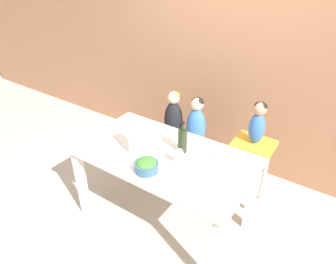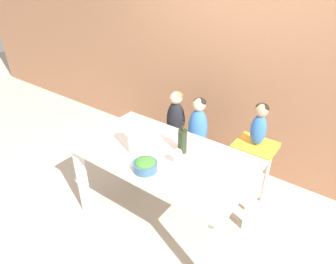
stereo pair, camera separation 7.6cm
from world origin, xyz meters
TOP-DOWN VIEW (x-y plane):
  - ground_plane at (0.00, 0.00)m, footprint 14.00×14.00m
  - wall_back at (0.00, 1.29)m, footprint 10.00×0.06m
  - dining_table at (0.00, 0.00)m, footprint 1.51×0.84m
  - chair_far_left at (-0.35, 0.68)m, footprint 0.43×0.38m
  - chair_far_center at (-0.07, 0.68)m, footprint 0.43×0.38m
  - chair_right_highchair at (0.55, 0.68)m, footprint 0.36×0.32m
  - person_child_left at (-0.35, 0.68)m, footprint 0.21×0.18m
  - person_child_center at (-0.07, 0.68)m, footprint 0.21×0.18m
  - person_baby_right at (0.55, 0.68)m, footprint 0.14×0.13m
  - wine_bottle at (0.11, 0.11)m, footprint 0.08×0.08m
  - paper_towel_roll at (-0.21, -0.12)m, footprint 0.12×0.12m
  - wine_glass_near at (0.19, -0.07)m, footprint 0.07×0.07m
  - salad_bowl_large at (0.02, -0.27)m, footprint 0.19×0.19m
  - dinner_plate_front_left at (-0.48, -0.16)m, footprint 0.20×0.20m
  - dinner_plate_back_left at (-0.40, 0.25)m, footprint 0.20×0.20m
  - dinner_plate_back_right at (0.43, 0.24)m, footprint 0.20×0.20m
  - dinner_plate_front_right at (0.46, -0.17)m, footprint 0.20×0.20m

SIDE VIEW (x-z plane):
  - ground_plane at x=0.00m, z-range 0.00..0.00m
  - chair_far_left at x=-0.35m, z-range 0.16..0.63m
  - chair_far_center at x=-0.07m, z-range 0.16..0.63m
  - chair_right_highchair at x=0.55m, z-range 0.20..0.93m
  - dining_table at x=0.00m, z-range 0.27..1.05m
  - person_child_left at x=-0.35m, z-range 0.46..1.01m
  - person_child_center at x=-0.07m, z-range 0.46..1.01m
  - dinner_plate_front_left at x=-0.48m, z-range 0.78..0.79m
  - dinner_plate_back_left at x=-0.40m, z-range 0.78..0.79m
  - dinner_plate_back_right at x=0.43m, z-range 0.78..0.79m
  - dinner_plate_front_right at x=0.46m, z-range 0.78..0.79m
  - salad_bowl_large at x=0.02m, z-range 0.77..0.87m
  - wine_glass_near at x=0.19m, z-range 0.81..0.96m
  - wine_bottle at x=0.11m, z-range 0.74..1.03m
  - paper_towel_roll at x=-0.21m, z-range 0.78..1.05m
  - person_baby_right at x=0.55m, z-range 0.74..1.15m
  - wall_back at x=0.00m, z-range 0.00..2.70m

